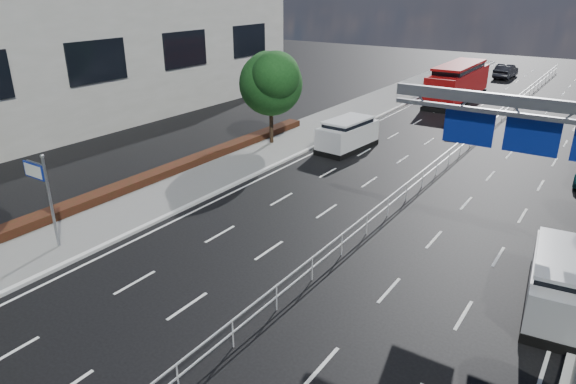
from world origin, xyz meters
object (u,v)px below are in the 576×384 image
Objects in this scene: overhead_gantry at (554,132)px; near_car_silver at (461,120)px; near_car_dark at (506,71)px; red_bus at (458,82)px; silver_minivan at (564,284)px; white_minivan at (348,135)px; toilet_sign at (41,184)px.

overhead_gantry reaches higher than near_car_silver.
red_bus is at bearing 88.74° from near_car_dark.
overhead_gantry is at bearing -68.21° from red_bus.
silver_minivan is (1.56, -2.84, -4.53)m from overhead_gantry.
red_bus is at bearing 106.20° from silver_minivan.
silver_minivan is (13.80, -32.94, -0.81)m from red_bus.
overhead_gantry is 1.98× the size of white_minivan.
near_car_silver is (-8.67, 19.54, -4.86)m from overhead_gantry.
white_minivan is at bearing 88.31° from near_car_dark.
red_bus is at bearing 91.11° from white_minivan.
silver_minivan is (10.23, -22.39, 0.33)m from near_car_silver.
overhead_gantry is 1.99× the size of near_car_dark.
toilet_sign is 0.42× the size of overhead_gantry.
toilet_sign is 0.79× the size of silver_minivan.
overhead_gantry is 48.27m from near_car_dark.
near_car_silver is at bearing 97.49° from near_car_dark.
toilet_sign is 40.53m from red_bus.
overhead_gantry is 0.84× the size of red_bus.
overhead_gantry is at bearing 105.55° from near_car_dark.
overhead_gantry reaches higher than toilet_sign.
silver_minivan is (15.20, -12.72, 0.01)m from white_minivan.
white_minivan is 0.43× the size of red_bus.
overhead_gantry reaches higher than white_minivan.
near_car_dark is at bearing 83.58° from toilet_sign.
near_car_dark is at bearing 91.46° from white_minivan.
silver_minivan is at bearing 20.53° from toilet_sign.
near_car_dark is (6.38, 56.73, -2.10)m from toilet_sign.
overhead_gantry is 1.87× the size of silver_minivan.
silver_minivan is (19.25, 7.21, -1.87)m from toilet_sign.
toilet_sign is 0.36× the size of red_bus.
near_car_silver is (3.56, -10.55, -1.14)m from red_bus.
near_car_dark is at bearing 86.47° from red_bus.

